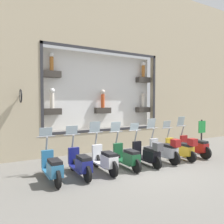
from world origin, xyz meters
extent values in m
plane|color=#66635E|center=(0.00, 0.00, 0.00)|extent=(120.00, 120.00, 0.00)
cube|color=tan|center=(3.60, 0.00, 0.49)|extent=(0.40, 6.16, 0.97)
cube|color=tan|center=(3.60, 0.00, 6.75)|extent=(0.40, 6.16, 3.65)
cube|color=#2D2D33|center=(3.39, 0.00, 4.87)|extent=(0.04, 6.16, 0.12)
cube|color=#2D2D33|center=(3.39, 0.00, 1.03)|extent=(0.04, 6.16, 0.12)
cube|color=#2D2D33|center=(3.39, -3.02, 2.95)|extent=(0.04, 0.12, 3.96)
cube|color=#2D2D33|center=(3.39, 3.02, 2.95)|extent=(0.04, 0.12, 3.96)
cube|color=white|center=(3.95, 0.00, 2.95)|extent=(0.04, 5.92, 3.72)
cube|color=#38332D|center=(3.73, -2.52, 3.62)|extent=(0.36, 0.78, 0.28)
cylinder|color=#B26B2D|center=(3.73, -2.52, 4.09)|extent=(0.18, 0.18, 0.65)
sphere|color=white|center=(3.73, -2.52, 4.53)|extent=(0.23, 0.23, 0.23)
cube|color=#38332D|center=(3.73, 2.52, 3.62)|extent=(0.36, 0.78, 0.28)
cylinder|color=#B26B2D|center=(3.73, 2.52, 4.07)|extent=(0.17, 0.17, 0.61)
sphere|color=white|center=(3.73, 2.52, 4.48)|extent=(0.22, 0.22, 0.22)
cube|color=#38332D|center=(3.73, -2.52, 1.97)|extent=(0.36, 0.78, 0.28)
cylinder|color=silver|center=(3.73, -2.52, 2.41)|extent=(0.16, 0.16, 0.59)
sphere|color=beige|center=(3.73, -2.52, 2.81)|extent=(0.21, 0.21, 0.21)
cube|color=#38332D|center=(3.73, 0.00, 1.97)|extent=(0.36, 0.78, 0.28)
cylinder|color=#CC4C23|center=(3.73, 0.00, 2.44)|extent=(0.19, 0.19, 0.67)
sphere|color=beige|center=(3.73, 0.00, 2.90)|extent=(0.24, 0.24, 0.24)
cube|color=#38332D|center=(3.73, 2.52, 1.97)|extent=(0.36, 0.78, 0.28)
cylinder|color=silver|center=(3.73, 2.52, 2.45)|extent=(0.19, 0.19, 0.67)
sphere|color=white|center=(3.73, 2.52, 2.90)|extent=(0.24, 0.24, 0.24)
cylinder|color=black|center=(3.23, 3.90, 2.62)|extent=(0.35, 0.05, 0.05)
torus|color=black|center=(3.05, 3.90, 2.62)|extent=(0.53, 0.06, 0.53)
cylinder|color=white|center=(3.05, 3.90, 2.62)|extent=(0.44, 0.03, 0.44)
cylinder|color=black|center=(1.20, -2.88, 0.27)|extent=(0.54, 0.09, 0.54)
cylinder|color=black|center=(-0.07, -2.88, 0.27)|extent=(0.54, 0.09, 0.54)
cube|color=maroon|center=(0.57, -2.88, 0.26)|extent=(1.02, 0.38, 0.06)
cube|color=maroon|center=(0.19, -2.88, 0.47)|extent=(0.61, 0.35, 0.36)
cube|color=black|center=(0.19, -2.88, 0.70)|extent=(0.58, 0.31, 0.10)
cube|color=maroon|center=(1.11, -2.88, 0.57)|extent=(0.12, 0.37, 0.56)
cylinder|color=gray|center=(1.18, -2.88, 1.06)|extent=(0.20, 0.06, 0.45)
cylinder|color=gray|center=(1.25, -2.88, 1.27)|extent=(0.04, 0.61, 0.04)
cube|color=silver|center=(1.29, -2.88, 1.50)|extent=(0.11, 0.42, 0.44)
cylinder|color=black|center=(1.24, -1.99, 0.22)|extent=(0.44, 0.09, 0.44)
cylinder|color=black|center=(-0.11, -1.99, 0.22)|extent=(0.44, 0.09, 0.44)
cube|color=gold|center=(0.57, -1.99, 0.21)|extent=(1.02, 0.38, 0.06)
cube|color=gold|center=(0.19, -1.99, 0.42)|extent=(0.61, 0.35, 0.36)
cube|color=black|center=(0.19, -1.99, 0.65)|extent=(0.58, 0.31, 0.10)
cube|color=gold|center=(1.11, -1.99, 0.52)|extent=(0.12, 0.37, 0.56)
cylinder|color=gray|center=(1.18, -1.99, 1.02)|extent=(0.20, 0.06, 0.45)
cylinder|color=gray|center=(1.25, -1.99, 1.23)|extent=(0.04, 0.61, 0.04)
cube|color=silver|center=(1.29, -1.99, 1.39)|extent=(0.08, 0.42, 0.32)
cube|color=maroon|center=(-0.15, -1.99, 0.81)|extent=(0.28, 0.28, 0.28)
cylinder|color=black|center=(1.20, -1.10, 0.27)|extent=(0.54, 0.09, 0.54)
cylinder|color=black|center=(-0.07, -1.10, 0.27)|extent=(0.54, 0.09, 0.54)
cube|color=#B7BCC6|center=(0.57, -1.10, 0.25)|extent=(1.02, 0.39, 0.06)
cube|color=#B7BCC6|center=(0.19, -1.10, 0.46)|extent=(0.61, 0.35, 0.36)
cube|color=black|center=(0.19, -1.10, 0.69)|extent=(0.58, 0.31, 0.10)
cube|color=#B7BCC6|center=(1.11, -1.10, 0.56)|extent=(0.12, 0.37, 0.56)
cylinder|color=gray|center=(1.18, -1.10, 1.06)|extent=(0.20, 0.06, 0.45)
cylinder|color=gray|center=(1.25, -1.10, 1.27)|extent=(0.04, 0.60, 0.04)
cube|color=silver|center=(1.29, -1.10, 1.48)|extent=(0.10, 0.42, 0.41)
cube|color=maroon|center=(-0.12, -1.10, 0.85)|extent=(0.28, 0.28, 0.28)
cylinder|color=black|center=(1.24, -0.21, 0.23)|extent=(0.45, 0.09, 0.45)
cylinder|color=black|center=(-0.10, -0.21, 0.23)|extent=(0.45, 0.09, 0.45)
cube|color=black|center=(0.57, -0.21, 0.22)|extent=(1.02, 0.39, 0.06)
cube|color=black|center=(0.19, -0.21, 0.43)|extent=(0.61, 0.35, 0.36)
cube|color=black|center=(0.19, -0.21, 0.66)|extent=(0.58, 0.31, 0.10)
cube|color=black|center=(1.11, -0.21, 0.53)|extent=(0.12, 0.37, 0.56)
cylinder|color=gray|center=(1.18, -0.21, 1.02)|extent=(0.20, 0.06, 0.45)
cylinder|color=gray|center=(1.25, -0.21, 1.23)|extent=(0.04, 0.60, 0.04)
cube|color=silver|center=(1.29, -0.21, 1.38)|extent=(0.08, 0.42, 0.30)
cube|color=#4C4C51|center=(-0.15, -0.21, 0.82)|extent=(0.28, 0.28, 0.28)
cylinder|color=black|center=(1.23, 0.68, 0.24)|extent=(0.47, 0.09, 0.47)
cylinder|color=black|center=(-0.10, 0.68, 0.24)|extent=(0.47, 0.09, 0.47)
cube|color=#19512D|center=(0.57, 0.68, 0.22)|extent=(1.02, 0.39, 0.06)
cube|color=#19512D|center=(0.19, 0.68, 0.43)|extent=(0.61, 0.35, 0.36)
cube|color=black|center=(0.19, 0.68, 0.66)|extent=(0.58, 0.31, 0.10)
cube|color=#19512D|center=(1.11, 0.68, 0.53)|extent=(0.12, 0.37, 0.56)
cylinder|color=gray|center=(1.18, 0.68, 1.03)|extent=(0.20, 0.06, 0.45)
cylinder|color=gray|center=(1.25, 0.68, 1.24)|extent=(0.04, 0.60, 0.04)
cube|color=silver|center=(1.29, 0.68, 1.43)|extent=(0.10, 0.42, 0.38)
cylinder|color=black|center=(1.21, 1.57, 0.26)|extent=(0.53, 0.09, 0.53)
cylinder|color=black|center=(-0.07, 1.57, 0.26)|extent=(0.53, 0.09, 0.53)
cube|color=silver|center=(0.57, 1.57, 0.25)|extent=(1.02, 0.38, 0.06)
cube|color=silver|center=(0.19, 1.57, 0.46)|extent=(0.61, 0.35, 0.36)
cube|color=black|center=(0.19, 1.57, 0.69)|extent=(0.58, 0.31, 0.10)
cube|color=silver|center=(1.11, 1.57, 0.56)|extent=(0.12, 0.37, 0.56)
cylinder|color=gray|center=(1.18, 1.57, 1.06)|extent=(0.20, 0.06, 0.45)
cylinder|color=gray|center=(1.25, 1.57, 1.27)|extent=(0.04, 0.60, 0.04)
cube|color=silver|center=(1.29, 1.57, 1.47)|extent=(0.10, 0.42, 0.40)
cylinder|color=black|center=(1.22, 2.46, 0.25)|extent=(0.50, 0.09, 0.50)
cylinder|color=black|center=(-0.08, 2.46, 0.25)|extent=(0.50, 0.09, 0.50)
cube|color=navy|center=(0.57, 2.46, 0.24)|extent=(1.02, 0.38, 0.06)
cube|color=navy|center=(0.19, 2.46, 0.45)|extent=(0.61, 0.35, 0.36)
cube|color=black|center=(0.19, 2.46, 0.68)|extent=(0.58, 0.31, 0.10)
cube|color=navy|center=(1.11, 2.46, 0.55)|extent=(0.12, 0.37, 0.56)
cylinder|color=gray|center=(1.18, 2.46, 1.04)|extent=(0.20, 0.06, 0.45)
cylinder|color=gray|center=(1.25, 2.46, 1.26)|extent=(0.04, 0.61, 0.04)
cube|color=silver|center=(1.29, 2.46, 1.41)|extent=(0.08, 0.42, 0.31)
cylinder|color=black|center=(1.21, 3.35, 0.25)|extent=(0.51, 0.09, 0.51)
cylinder|color=black|center=(-0.08, 3.35, 0.25)|extent=(0.51, 0.09, 0.51)
cube|color=teal|center=(0.57, 3.35, 0.24)|extent=(1.02, 0.38, 0.06)
cube|color=teal|center=(0.19, 3.35, 0.45)|extent=(0.61, 0.35, 0.36)
cube|color=black|center=(0.19, 3.35, 0.68)|extent=(0.58, 0.31, 0.10)
cube|color=teal|center=(1.11, 3.35, 0.55)|extent=(0.12, 0.37, 0.56)
cylinder|color=gray|center=(1.18, 3.35, 1.05)|extent=(0.20, 0.06, 0.45)
cylinder|color=gray|center=(1.25, 3.35, 1.26)|extent=(0.04, 0.61, 0.04)
cube|color=silver|center=(1.29, 3.35, 1.41)|extent=(0.08, 0.42, 0.29)
cylinder|color=#232326|center=(0.63, -3.50, 0.01)|extent=(0.36, 0.36, 0.02)
cylinder|color=#232326|center=(0.63, -3.50, 0.79)|extent=(0.07, 0.07, 1.58)
cube|color=#1E8438|center=(0.61, -3.50, 1.26)|extent=(0.03, 0.45, 0.55)
camera|label=1|loc=(-6.01, 4.97, 2.38)|focal=35.00mm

